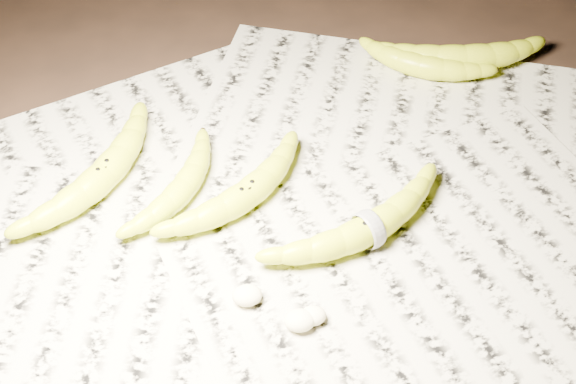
{
  "coord_description": "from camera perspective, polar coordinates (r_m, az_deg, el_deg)",
  "views": [
    {
      "loc": [
        -0.09,
        -0.65,
        0.73
      ],
      "look_at": [
        -0.01,
        0.0,
        0.05
      ],
      "focal_mm": 50.0,
      "sensor_mm": 36.0,
      "label": 1
    }
  ],
  "objects": [
    {
      "name": "newspaper_patch",
      "position": [
        0.99,
        -0.22,
        -1.21
      ],
      "size": [
        0.9,
        0.7,
        0.01
      ],
      "primitive_type": "cube",
      "color": "beige",
      "rests_on": "ground"
    },
    {
      "name": "banana_left_a",
      "position": [
        1.02,
        -13.03,
        1.32
      ],
      "size": [
        0.19,
        0.23,
        0.04
      ],
      "primitive_type": null,
      "rotation": [
        0.0,
        0.0,
        0.95
      ],
      "color": "yellow",
      "rests_on": "newspaper_patch"
    },
    {
      "name": "banana_upper_b",
      "position": [
        1.19,
        9.48,
        8.99
      ],
      "size": [
        0.18,
        0.13,
        0.04
      ],
      "primitive_type": null,
      "rotation": [
        0.0,
        0.0,
        -0.49
      ],
      "color": "yellow",
      "rests_on": "newspaper_patch"
    },
    {
      "name": "ground",
      "position": [
        0.98,
        0.72,
        -2.12
      ],
      "size": [
        3.0,
        3.0,
        0.0
      ],
      "primitive_type": "plane",
      "color": "black",
      "rests_on": "ground"
    },
    {
      "name": "flesh_chunk_a",
      "position": [
        0.89,
        -2.94,
        -7.2
      ],
      "size": [
        0.03,
        0.03,
        0.02
      ],
      "primitive_type": "ellipsoid",
      "color": "#FFF3C5",
      "rests_on": "newspaper_patch"
    },
    {
      "name": "banana_upper_a",
      "position": [
        1.21,
        12.42,
        9.39
      ],
      "size": [
        0.22,
        0.08,
        0.04
      ],
      "primitive_type": null,
      "rotation": [
        0.0,
        0.0,
        -0.07
      ],
      "color": "yellow",
      "rests_on": "newspaper_patch"
    },
    {
      "name": "flesh_chunk_b",
      "position": [
        0.87,
        0.85,
        -8.97
      ],
      "size": [
        0.03,
        0.03,
        0.02
      ],
      "primitive_type": "ellipsoid",
      "color": "#FFF3C5",
      "rests_on": "newspaper_patch"
    },
    {
      "name": "flesh_chunk_c",
      "position": [
        0.87,
        1.78,
        -8.64
      ],
      "size": [
        0.03,
        0.02,
        0.02
      ],
      "primitive_type": "ellipsoid",
      "color": "#FFF3C5",
      "rests_on": "newspaper_patch"
    },
    {
      "name": "measuring_tape",
      "position": [
        0.94,
        5.76,
        -2.5
      ],
      "size": [
        0.03,
        0.05,
        0.05
      ],
      "primitive_type": "torus",
      "rotation": [
        0.0,
        1.57,
        0.47
      ],
      "color": "white",
      "rests_on": "newspaper_patch"
    },
    {
      "name": "banana_center",
      "position": [
        0.98,
        -3.01,
        -0.04
      ],
      "size": [
        0.2,
        0.18,
        0.04
      ],
      "primitive_type": null,
      "rotation": [
        0.0,
        0.0,
        0.68
      ],
      "color": "yellow",
      "rests_on": "newspaper_patch"
    },
    {
      "name": "banana_taped",
      "position": [
        0.94,
        5.76,
        -2.5
      ],
      "size": [
        0.23,
        0.16,
        0.04
      ],
      "primitive_type": null,
      "rotation": [
        0.0,
        0.0,
        0.47
      ],
      "color": "yellow",
      "rests_on": "newspaper_patch"
    },
    {
      "name": "banana_left_b",
      "position": [
        1.0,
        -7.48,
        0.45
      ],
      "size": [
        0.14,
        0.17,
        0.03
      ],
      "primitive_type": null,
      "rotation": [
        0.0,
        0.0,
        1.01
      ],
      "color": "yellow",
      "rests_on": "newspaper_patch"
    }
  ]
}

